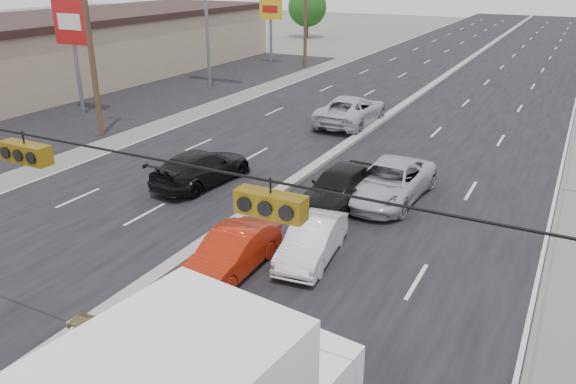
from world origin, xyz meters
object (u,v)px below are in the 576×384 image
at_px(queue_car_a, 340,187).
at_px(oncoming_far, 351,111).
at_px(utility_pole_left_c, 306,8).
at_px(red_sedan, 231,253).
at_px(pole_sign_mid, 72,28).
at_px(tree_left_far, 307,7).
at_px(pole_sign_far, 271,15).
at_px(queue_car_c, 389,182).
at_px(oncoming_near, 202,168).
at_px(utility_pole_left_b, 89,38).
at_px(queue_car_b, 312,241).

distance_m(queue_car_a, oncoming_far, 11.95).
bearing_deg(utility_pole_left_c, red_sedan, -67.28).
xyz_separation_m(pole_sign_mid, tree_left_far, (-5.00, 42.00, -1.40)).
xyz_separation_m(pole_sign_far, queue_car_c, (20.08, -26.44, -3.67)).
bearing_deg(pole_sign_mid, oncoming_far, 18.96).
bearing_deg(tree_left_far, pole_sign_mid, -83.21).
relative_size(pole_sign_mid, queue_car_c, 1.32).
bearing_deg(pole_sign_mid, oncoming_near, -25.20).
xyz_separation_m(pole_sign_mid, oncoming_near, (13.61, -6.41, -4.40)).
bearing_deg(queue_car_c, tree_left_far, 122.55).
distance_m(pole_sign_far, oncoming_far, 22.43).
xyz_separation_m(tree_left_far, queue_car_c, (26.08, -46.44, -2.98)).
bearing_deg(utility_pole_left_b, pole_sign_far, 97.97).
xyz_separation_m(red_sedan, queue_car_b, (1.74, 1.88, -0.03)).
xyz_separation_m(queue_car_a, oncoming_far, (-4.02, 11.25, 0.05)).
bearing_deg(red_sedan, queue_car_c, 71.21).
bearing_deg(queue_car_c, queue_car_b, -92.61).
bearing_deg(utility_pole_left_b, queue_car_a, -10.82).
distance_m(queue_car_a, queue_car_b, 4.36).
relative_size(utility_pole_left_c, pole_sign_mid, 1.43).
xyz_separation_m(pole_sign_far, red_sedan, (17.76, -34.04, -3.76)).
height_order(pole_sign_far, red_sedan, pole_sign_far).
distance_m(tree_left_far, oncoming_far, 42.13).
distance_m(utility_pole_left_b, pole_sign_far, 25.25).
bearing_deg(queue_car_c, oncoming_far, 122.46).
xyz_separation_m(red_sedan, oncoming_near, (-5.14, 5.63, 0.06)).
relative_size(utility_pole_left_b, oncoming_far, 1.68).
distance_m(utility_pole_left_c, red_sedan, 37.17).
bearing_deg(red_sedan, utility_pole_left_c, 110.97).
distance_m(utility_pole_left_c, oncoming_near, 30.16).
bearing_deg(red_sedan, oncoming_near, 130.63).
height_order(queue_car_a, queue_car_c, queue_car_a).
xyz_separation_m(queue_car_c, oncoming_far, (-5.48, 9.80, 0.09)).
relative_size(utility_pole_left_b, tree_left_far, 1.63).
distance_m(utility_pole_left_b, oncoming_near, 10.68).
height_order(utility_pole_left_b, utility_pole_left_c, same).
height_order(utility_pole_left_b, queue_car_a, utility_pole_left_b).
bearing_deg(queue_car_a, utility_pole_left_c, 121.64).
xyz_separation_m(utility_pole_left_c, red_sedan, (14.26, -34.04, -4.46)).
xyz_separation_m(tree_left_far, queue_car_a, (24.62, -47.89, -2.94)).
bearing_deg(queue_car_c, oncoming_near, -162.04).
xyz_separation_m(utility_pole_left_b, oncoming_near, (9.11, -3.41, -4.40)).
bearing_deg(queue_car_a, red_sedan, -94.86).
relative_size(pole_sign_mid, red_sedan, 1.77).
xyz_separation_m(utility_pole_left_b, utility_pole_left_c, (0.00, 25.00, 0.00)).
xyz_separation_m(utility_pole_left_c, tree_left_far, (-9.50, 20.00, -1.39)).
bearing_deg(oncoming_far, utility_pole_left_b, 36.15).
relative_size(utility_pole_left_c, queue_car_a, 2.20).
height_order(pole_sign_mid, queue_car_a, pole_sign_mid).
bearing_deg(pole_sign_mid, red_sedan, -32.70).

